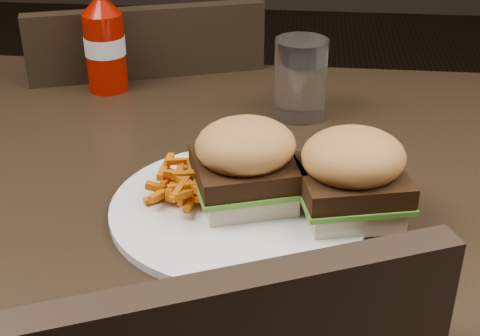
# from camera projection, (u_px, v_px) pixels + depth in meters

# --- Properties ---
(dining_table) EXTENTS (1.20, 0.80, 0.04)m
(dining_table) POSITION_uv_depth(u_px,v_px,m) (155.00, 188.00, 0.83)
(dining_table) COLOR black
(dining_table) RESTS_ON ground
(chair_far) EXTENTS (0.52, 0.52, 0.04)m
(chair_far) POSITION_uv_depth(u_px,v_px,m) (150.00, 187.00, 1.42)
(chair_far) COLOR black
(chair_far) RESTS_ON ground
(plate) EXTENTS (0.29, 0.29, 0.01)m
(plate) POSITION_uv_depth(u_px,v_px,m) (239.00, 208.00, 0.74)
(plate) COLOR white
(plate) RESTS_ON dining_table
(sandwich_half_a) EXTENTS (0.12, 0.12, 0.03)m
(sandwich_half_a) POSITION_uv_depth(u_px,v_px,m) (245.00, 192.00, 0.74)
(sandwich_half_a) COLOR beige
(sandwich_half_a) RESTS_ON plate
(sandwich_half_b) EXTENTS (0.12, 0.11, 0.03)m
(sandwich_half_b) POSITION_uv_depth(u_px,v_px,m) (349.00, 204.00, 0.72)
(sandwich_half_b) COLOR beige
(sandwich_half_b) RESTS_ON plate
(fries_pile) EXTENTS (0.13, 0.13, 0.04)m
(fries_pile) POSITION_uv_depth(u_px,v_px,m) (193.00, 180.00, 0.74)
(fries_pile) COLOR #C24709
(fries_pile) RESTS_ON plate
(ketchup_bottle) EXTENTS (0.07, 0.07, 0.12)m
(ketchup_bottle) POSITION_uv_depth(u_px,v_px,m) (106.00, 53.00, 1.03)
(ketchup_bottle) COLOR #970B00
(ketchup_bottle) RESTS_ON dining_table
(tumbler) EXTENTS (0.09, 0.09, 0.12)m
(tumbler) POSITION_uv_depth(u_px,v_px,m) (300.00, 80.00, 0.95)
(tumbler) COLOR white
(tumbler) RESTS_ON dining_table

